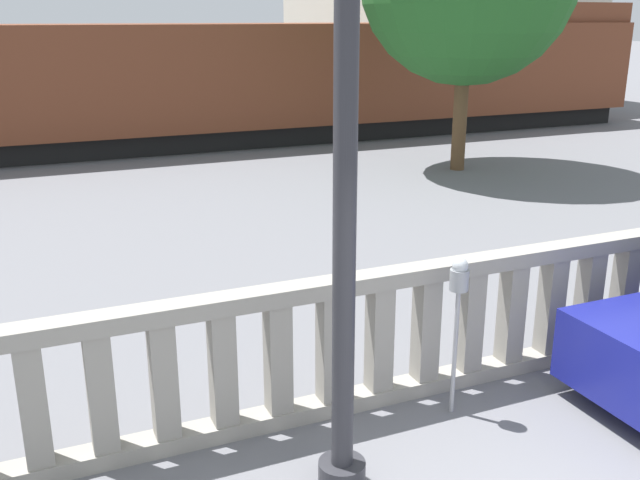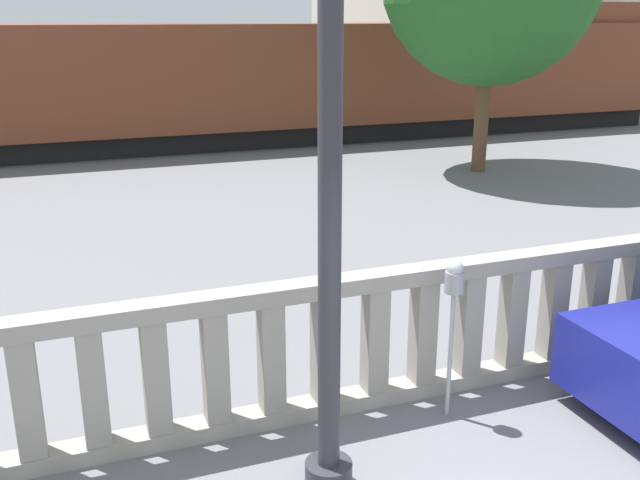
% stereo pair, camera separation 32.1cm
% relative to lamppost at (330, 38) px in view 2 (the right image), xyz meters
% --- Properties ---
extents(balustrade, '(13.51, 0.24, 1.27)m').
position_rel_lamppost_xyz_m(balustrade, '(0.83, 0.99, -2.64)').
color(balustrade, gray).
rests_on(balustrade, ground).
extents(lamppost, '(0.39, 0.39, 5.91)m').
position_rel_lamppost_xyz_m(lamppost, '(0.00, 0.00, 0.00)').
color(lamppost, '#2D2D33').
rests_on(lamppost, ground).
extents(parking_meter, '(0.17, 0.17, 1.46)m').
position_rel_lamppost_xyz_m(parking_meter, '(1.36, 0.57, -2.11)').
color(parking_meter, '#99999E').
rests_on(parking_meter, ground).
extents(train_near, '(27.42, 3.17, 3.81)m').
position_rel_lamppost_xyz_m(train_near, '(3.08, 15.19, -1.58)').
color(train_near, black).
rests_on(train_near, ground).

